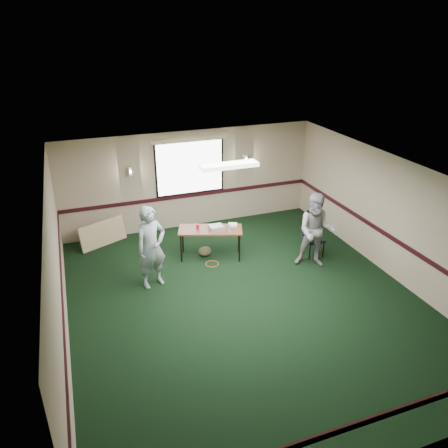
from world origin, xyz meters
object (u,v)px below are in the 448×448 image
object	(u,v)px
conference_chair	(312,234)
person_right	(316,231)
person_left	(151,247)
folding_table	(210,231)
projector	(216,228)

from	to	relation	value
conference_chair	person_right	xyz separation A→B (m)	(-0.24, -0.52, 0.38)
person_left	person_right	bearing A→B (deg)	-25.41
folding_table	projector	size ratio (longest dim) A/B	5.01
folding_table	projector	distance (m)	0.18
projector	person_left	world-z (taller)	person_left
conference_chair	person_left	xyz separation A→B (m)	(-3.98, -0.05, 0.40)
folding_table	person_right	xyz separation A→B (m)	(2.17, -1.21, 0.20)
projector	person_left	size ratio (longest dim) A/B	0.18
folding_table	person_left	xyz separation A→B (m)	(-1.57, -0.74, 0.22)
person_left	folding_table	bearing A→B (deg)	7.10
person_left	person_right	xyz separation A→B (m)	(3.73, -0.47, -0.02)
projector	person_right	world-z (taller)	person_right
projector	person_left	bearing A→B (deg)	-159.91
person_left	projector	bearing A→B (deg)	3.10
folding_table	projector	bearing A→B (deg)	-14.07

